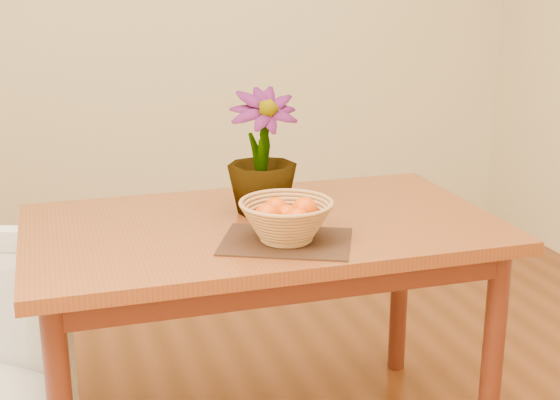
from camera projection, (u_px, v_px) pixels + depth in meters
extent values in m
cube|color=brown|center=(262.00, 228.00, 2.34)|extent=(1.40, 0.80, 0.04)
cube|color=#4F1F12|center=(263.00, 247.00, 2.35)|extent=(1.28, 0.68, 0.08)
cylinder|color=#4F1F12|center=(492.00, 361.00, 2.32)|extent=(0.06, 0.06, 0.71)
cylinder|color=#4F1F12|center=(56.00, 324.00, 2.56)|extent=(0.06, 0.06, 0.71)
cylinder|color=#4F1F12|center=(400.00, 282.00, 2.91)|extent=(0.06, 0.06, 0.71)
cube|color=#341C13|center=(286.00, 241.00, 2.16)|extent=(0.43, 0.39, 0.01)
cylinder|color=#B2834A|center=(286.00, 239.00, 2.15)|extent=(0.13, 0.13, 0.01)
sphere|color=#FF6704|center=(286.00, 215.00, 2.13)|extent=(0.06, 0.06, 0.06)
sphere|color=#FF6704|center=(305.00, 210.00, 2.16)|extent=(0.07, 0.07, 0.07)
sphere|color=#FF6704|center=(276.00, 209.00, 2.18)|extent=(0.07, 0.07, 0.07)
sphere|color=#FF6704|center=(267.00, 216.00, 2.10)|extent=(0.07, 0.07, 0.07)
sphere|color=#FF6704|center=(297.00, 220.00, 2.08)|extent=(0.07, 0.07, 0.07)
imported|color=#154213|center=(262.00, 152.00, 2.37)|extent=(0.22, 0.22, 0.38)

